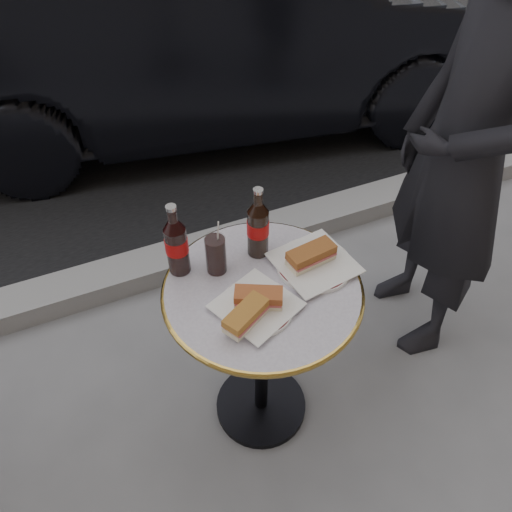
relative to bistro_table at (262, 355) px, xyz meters
name	(u,v)px	position (x,y,z in m)	size (l,w,h in m)	color
ground	(261,406)	(0.00, 0.00, -0.37)	(80.00, 80.00, 0.00)	slate
asphalt_road	(68,11)	(0.00, 5.00, -0.36)	(40.00, 8.00, 0.00)	black
curb	(190,256)	(0.00, 0.90, -0.32)	(40.00, 0.20, 0.12)	gray
bistro_table	(262,355)	(0.00, 0.00, 0.00)	(0.62, 0.62, 0.73)	#BAB2C4
plate_left	(256,307)	(-0.05, -0.07, 0.37)	(0.22, 0.22, 0.01)	white
plate_right	(314,264)	(0.19, 0.02, 0.37)	(0.24, 0.24, 0.01)	white
sandwich_left_a	(246,316)	(-0.10, -0.11, 0.40)	(0.14, 0.07, 0.05)	#AC6D2B
sandwich_left_b	(258,298)	(-0.04, -0.06, 0.40)	(0.14, 0.06, 0.05)	#A35129
sandwich_right	(311,256)	(0.18, 0.02, 0.41)	(0.15, 0.07, 0.05)	#975426
cola_bottle_left	(176,240)	(-0.21, 0.17, 0.49)	(0.07, 0.07, 0.26)	black
cola_bottle_right	(258,222)	(0.05, 0.15, 0.49)	(0.07, 0.07, 0.26)	black
cola_glass	(216,254)	(-0.10, 0.13, 0.43)	(0.07, 0.07, 0.13)	black
parked_car	(215,26)	(0.67, 2.23, 0.30)	(4.07, 1.41, 1.34)	black
pedestrian	(463,159)	(0.83, 0.14, 0.52)	(0.65, 0.42, 1.77)	black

